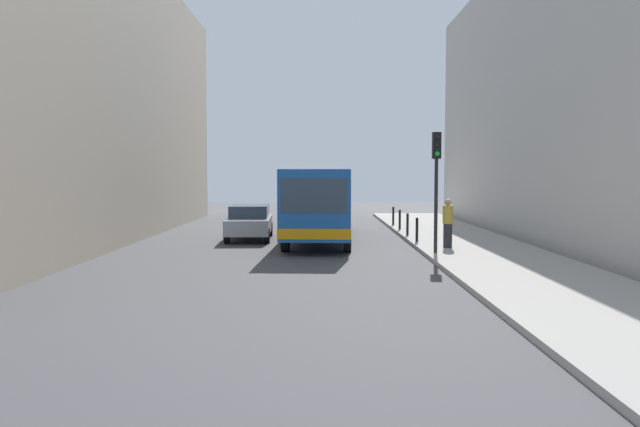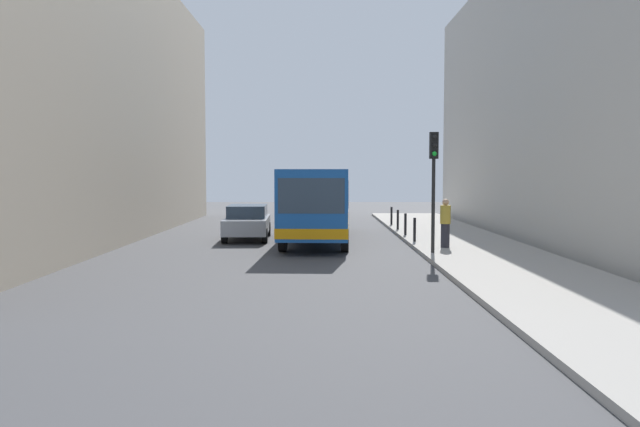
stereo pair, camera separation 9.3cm
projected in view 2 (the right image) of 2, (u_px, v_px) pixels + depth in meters
ground_plane at (329, 251)px, 23.56m from camera, size 80.00×80.00×0.00m
sidewalk at (476, 249)px, 23.54m from camera, size 4.40×40.00×0.15m
building_left at (56, 95)px, 27.17m from camera, size 7.00×32.00×12.37m
building_right at (600, 93)px, 27.14m from camera, size 7.00×32.00×12.52m
bus at (319, 200)px, 27.29m from camera, size 3.00×11.12×3.00m
car_beside_bus at (248, 221)px, 27.73m from camera, size 1.99×4.46×1.48m
car_behind_bus at (320, 209)px, 36.78m from camera, size 2.09×4.51×1.48m
traffic_light at (434, 169)px, 21.76m from camera, size 0.28×0.33×4.10m
bollard_near at (415, 230)px, 25.47m from camera, size 0.11×0.11×0.95m
bollard_mid at (406, 224)px, 28.22m from camera, size 0.11×0.11×0.95m
bollard_far at (399, 220)px, 30.97m from camera, size 0.11×0.11×0.95m
bollard_farthest at (392, 216)px, 33.72m from camera, size 0.11×0.11×0.95m
pedestrian_near_signal at (446, 223)px, 23.44m from camera, size 0.38×0.38×1.78m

